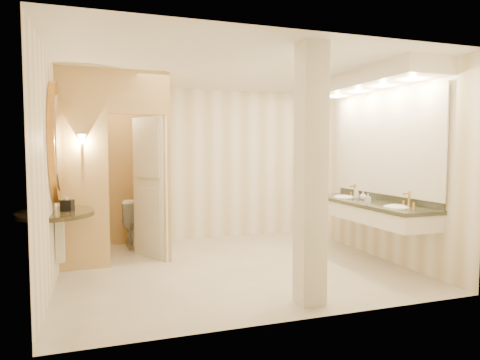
% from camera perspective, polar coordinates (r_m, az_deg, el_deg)
% --- Properties ---
extents(floor, '(4.50, 4.50, 0.00)m').
position_cam_1_polar(floor, '(6.05, -1.11, -11.42)').
color(floor, silver).
rests_on(floor, ground).
extents(ceiling, '(4.50, 4.50, 0.00)m').
position_cam_1_polar(ceiling, '(5.93, -1.15, 14.59)').
color(ceiling, white).
rests_on(ceiling, wall_back).
extents(wall_back, '(4.50, 0.02, 2.70)m').
position_cam_1_polar(wall_back, '(7.77, -5.53, 2.07)').
color(wall_back, white).
rests_on(wall_back, floor).
extents(wall_front, '(4.50, 0.02, 2.70)m').
position_cam_1_polar(wall_front, '(3.98, 7.48, 0.23)').
color(wall_front, white).
rests_on(wall_front, floor).
extents(wall_left, '(0.02, 4.00, 2.70)m').
position_cam_1_polar(wall_left, '(5.60, -23.69, 1.01)').
color(wall_left, white).
rests_on(wall_left, floor).
extents(wall_right, '(0.02, 4.00, 2.70)m').
position_cam_1_polar(wall_right, '(6.85, 17.14, 1.65)').
color(wall_right, white).
rests_on(wall_right, floor).
extents(toilet_closet, '(1.50, 1.55, 2.70)m').
position_cam_1_polar(toilet_closet, '(6.57, -13.13, 1.94)').
color(toilet_closet, '#EAC77A').
rests_on(toilet_closet, floor).
extents(wall_sconce, '(0.14, 0.14, 0.42)m').
position_cam_1_polar(wall_sconce, '(6.00, -20.32, 4.92)').
color(wall_sconce, '#BA8D3B').
rests_on(wall_sconce, toilet_closet).
extents(vanity, '(0.75, 2.51, 2.09)m').
position_cam_1_polar(vanity, '(6.41, 17.00, 3.99)').
color(vanity, silver).
rests_on(vanity, floor).
extents(console_shelf, '(1.12, 1.12, 2.01)m').
position_cam_1_polar(console_shelf, '(5.57, -23.34, 1.01)').
color(console_shelf, black).
rests_on(console_shelf, floor).
extents(pillar, '(0.27, 0.27, 2.70)m').
position_cam_1_polar(pillar, '(4.47, 9.40, 0.62)').
color(pillar, silver).
rests_on(pillar, floor).
extents(tissue_box, '(0.16, 0.16, 0.13)m').
position_cam_1_polar(tissue_box, '(5.60, -22.03, -3.14)').
color(tissue_box, black).
rests_on(tissue_box, console_shelf).
extents(toilet, '(0.49, 0.82, 0.82)m').
position_cam_1_polar(toilet, '(7.42, -13.94, -5.43)').
color(toilet, white).
rests_on(toilet, floor).
extents(soap_bottle_a, '(0.07, 0.07, 0.14)m').
position_cam_1_polar(soap_bottle_a, '(6.22, 16.68, -2.32)').
color(soap_bottle_a, beige).
rests_on(soap_bottle_a, vanity).
extents(soap_bottle_b, '(0.11, 0.11, 0.13)m').
position_cam_1_polar(soap_bottle_b, '(6.58, 16.07, -2.01)').
color(soap_bottle_b, silver).
rests_on(soap_bottle_b, vanity).
extents(soap_bottle_c, '(0.09, 0.09, 0.20)m').
position_cam_1_polar(soap_bottle_c, '(6.70, 15.23, -1.58)').
color(soap_bottle_c, '#C6B28C').
rests_on(soap_bottle_c, vanity).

